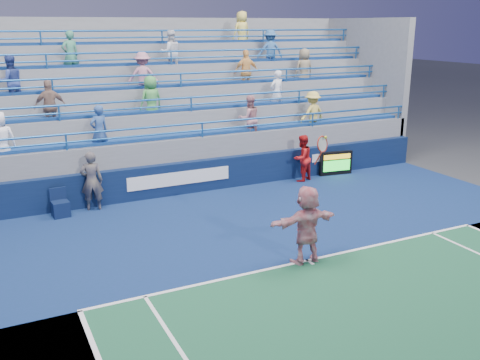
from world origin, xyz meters
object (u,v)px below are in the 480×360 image
ball_girl (302,158)px  judge_chair (60,208)px  line_judge (92,181)px  tennis_player (307,224)px  serve_speed_board (336,163)px

ball_girl → judge_chair: bearing=-20.1°
judge_chair → line_judge: size_ratio=0.46×
tennis_player → line_judge: tennis_player is taller
tennis_player → line_judge: bearing=122.2°
serve_speed_board → tennis_player: bearing=-130.9°
judge_chair → tennis_player: 7.74m
serve_speed_board → tennis_player: tennis_player is taller
judge_chair → ball_girl: size_ratio=0.50×
ball_girl → serve_speed_board: bearing=163.6°
line_judge → tennis_player: bearing=132.5°
serve_speed_board → ball_girl: bearing=-175.9°
tennis_player → ball_girl: size_ratio=1.80×
line_judge → ball_girl: size_ratio=1.09×
ball_girl → line_judge: bearing=-21.4°
judge_chair → line_judge: line_judge is taller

